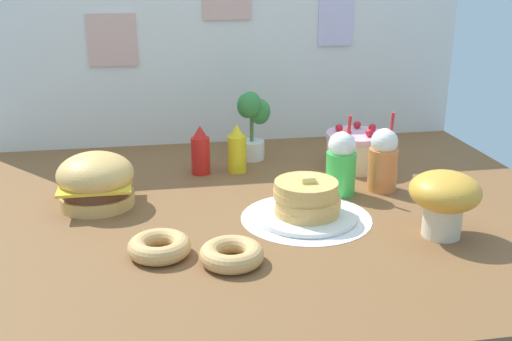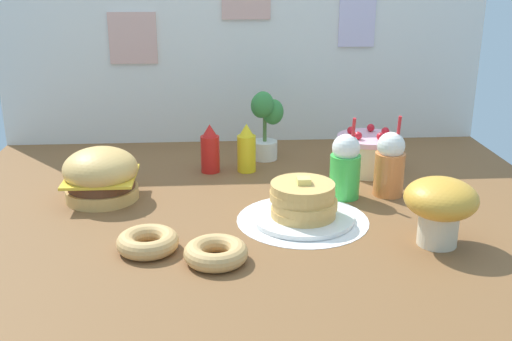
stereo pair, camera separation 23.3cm
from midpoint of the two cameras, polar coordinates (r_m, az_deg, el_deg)
name	(u,v)px [view 2 (the right image)]	position (r m, az deg, el deg)	size (l,w,h in m)	color
ground_plane	(256,211)	(2.35, 2.84, -3.81)	(2.44, 1.89, 0.02)	brown
back_wall	(243,41)	(3.12, 0.98, 11.96)	(2.44, 0.04, 1.03)	silver
doily_mat	(303,220)	(2.26, 7.33, -4.64)	(0.48, 0.48, 0.00)	white
burger	(101,175)	(2.45, -11.67, -0.48)	(0.29, 0.29, 0.21)	#DBA859
pancake_stack	(303,204)	(2.23, 7.40, -3.16)	(0.37, 0.37, 0.16)	white
layer_cake	(367,153)	(2.79, 12.72, 1.54)	(0.27, 0.27, 0.20)	beige
ketchup_bottle	(210,150)	(2.72, -1.86, 1.89)	(0.08, 0.08, 0.22)	red
mustard_bottle	(247,149)	(2.72, 1.55, 1.94)	(0.08, 0.08, 0.22)	yellow
cream_soda_cup	(345,167)	(2.46, 11.02, 0.32)	(0.12, 0.12, 0.33)	green
orange_float_cup	(390,164)	(2.52, 14.98, 0.52)	(0.12, 0.12, 0.33)	orange
donut_pink_glaze	(148,241)	(2.02, -6.82, -6.66)	(0.20, 0.20, 0.06)	tan
donut_chocolate	(216,252)	(1.93, -0.31, -7.71)	(0.20, 0.20, 0.06)	tan
potted_plant	(265,123)	(2.88, 3.20, 4.46)	(0.15, 0.14, 0.34)	white
mushroom_stool	(440,205)	(2.13, 19.86, -3.07)	(0.24, 0.24, 0.23)	beige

